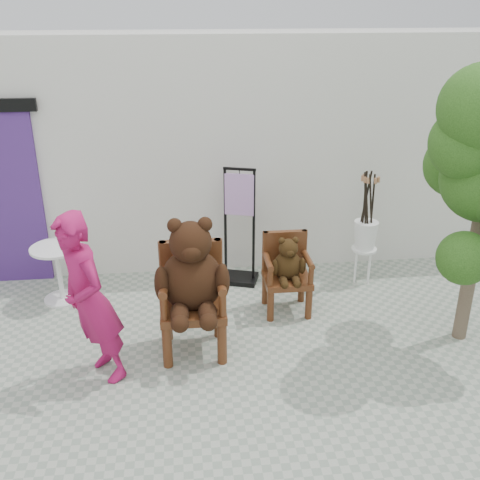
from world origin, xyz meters
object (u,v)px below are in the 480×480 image
Objects in this scene: display_stand at (239,239)px; stool_bucket at (365,235)px; person at (89,300)px; cafe_table at (59,267)px; chair_small at (287,266)px; chair_big at (192,280)px.

display_stand is 1.59m from stool_bucket.
person is 2.45× the size of cafe_table.
display_stand reaches higher than chair_small.
cafe_table is at bearing 141.56° from chair_big.
chair_small is at bearing -150.97° from stool_bucket.
chair_big is at bearing -95.89° from display_stand.
cafe_table is 2.21m from display_stand.
chair_big is 1.58× the size of chair_small.
cafe_table is (-1.56, 1.24, -0.39)m from chair_big.
display_stand reaches higher than cafe_table.
person is 2.46m from display_stand.
chair_big is 1.34m from chair_small.
chair_small is at bearing 83.31° from person.
display_stand is (0.64, 1.49, -0.24)m from chair_big.
stool_bucket is at bearing 31.06° from chair_big.
chair_big reaches higher than stool_bucket.
person is at bearing -151.96° from chair_small.
display_stand is at bearing 66.84° from chair_big.
cafe_table is at bearing -178.49° from stool_bucket.
chair_small is 0.64× the size of stool_bucket.
chair_big is 0.98× the size of display_stand.
person is at bearing -69.02° from cafe_table.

